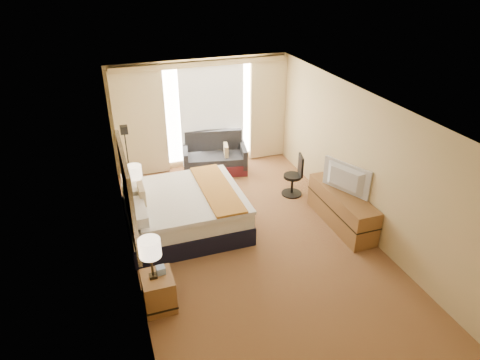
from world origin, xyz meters
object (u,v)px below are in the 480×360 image
object	(u,v)px
floor_lamp	(126,147)
lamp_right	(134,173)
media_dresser	(342,208)
television	(343,179)
nightstand_left	(159,291)
nightstand_right	(137,207)
lamp_left	(150,249)
loveseat	(215,159)
desk_chair	(295,177)
bed	(184,211)

from	to	relation	value
floor_lamp	lamp_right	world-z (taller)	floor_lamp
media_dresser	television	size ratio (longest dim) A/B	1.79
nightstand_left	nightstand_right	distance (m)	2.50
nightstand_left	lamp_right	size ratio (longest dim) A/B	0.90
media_dresser	lamp_left	bearing A→B (deg)	-164.53
loveseat	floor_lamp	distance (m)	2.28
media_dresser	desk_chair	bearing A→B (deg)	104.37
nightstand_right	loveseat	world-z (taller)	loveseat
floor_lamp	lamp_right	distance (m)	1.02
nightstand_left	floor_lamp	size ratio (longest dim) A/B	0.34
desk_chair	nightstand_right	bearing A→B (deg)	-167.15
loveseat	nightstand_right	bearing A→B (deg)	-130.59
floor_lamp	loveseat	bearing A→B (deg)	15.38
loveseat	floor_lamp	xyz separation A→B (m)	(-2.05, -0.56, 0.82)
nightstand_left	desk_chair	size ratio (longest dim) A/B	0.60
desk_chair	lamp_left	bearing A→B (deg)	-130.42
lamp_left	lamp_right	world-z (taller)	lamp_left
media_dresser	floor_lamp	bearing A→B (deg)	146.19
media_dresser	television	bearing A→B (deg)	-177.65
television	bed	bearing A→B (deg)	49.44
desk_chair	lamp_left	distance (m)	4.21
nightstand_right	loveseat	size ratio (longest dim) A/B	0.34
lamp_right	lamp_left	bearing A→B (deg)	-91.74
nightstand_right	loveseat	bearing A→B (deg)	37.89
loveseat	desk_chair	world-z (taller)	loveseat
bed	desk_chair	world-z (taller)	bed
nightstand_left	loveseat	size ratio (longest dim) A/B	0.34
nightstand_right	lamp_left	distance (m)	2.61
bed	television	size ratio (longest dim) A/B	2.15
nightstand_left	bed	world-z (taller)	bed
nightstand_right	lamp_right	distance (m)	0.75
loveseat	floor_lamp	world-z (taller)	floor_lamp
desk_chair	floor_lamp	bearing A→B (deg)	175.94
nightstand_left	lamp_left	bearing A→B (deg)	166.37
nightstand_left	lamp_right	distance (m)	2.63
nightstand_right	bed	xyz separation A→B (m)	(0.81, -0.60, 0.11)
floor_lamp	desk_chair	distance (m)	3.61
nightstand_right	television	distance (m)	3.99
loveseat	lamp_left	xyz separation A→B (m)	(-2.10, -4.08, 0.76)
bed	lamp_left	bearing A→B (deg)	-114.45
nightstand_right	lamp_left	bearing A→B (deg)	-91.15
bed	television	bearing A→B (deg)	-16.69
nightstand_left	loveseat	distance (m)	4.58
media_dresser	television	distance (m)	0.64
lamp_left	nightstand_right	bearing A→B (deg)	88.85
nightstand_left	media_dresser	size ratio (longest dim) A/B	0.31
media_dresser	desk_chair	distance (m)	1.40
bed	lamp_left	size ratio (longest dim) A/B	3.27
nightstand_right	loveseat	distance (m)	2.59
lamp_left	television	bearing A→B (deg)	15.64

